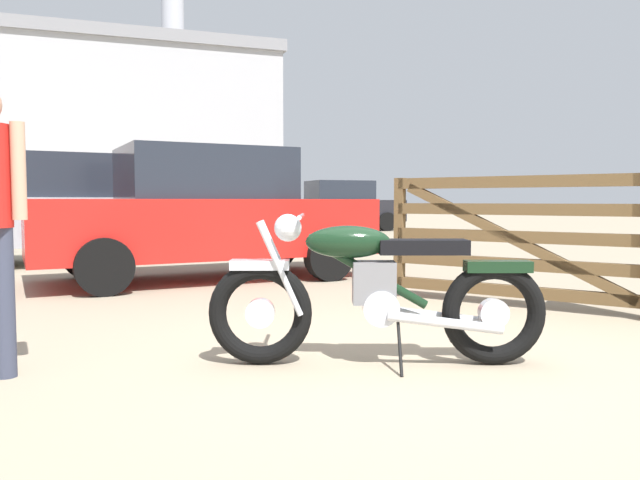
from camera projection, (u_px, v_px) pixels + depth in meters
The scene contains 8 objects.
ground_plane at pixel (412, 363), 3.82m from camera, with size 80.00×80.00×0.00m, color gray.
vintage_motorcycle at pixel (374, 292), 3.77m from camera, with size 1.99×0.87×0.94m.
timber_gate at pixel (543, 234), 5.66m from camera, with size 1.57×2.15×1.60m.
blue_hatchback_right at pixel (204, 214), 7.85m from camera, with size 4.37×2.30×1.67m.
red_hatchback_near at pixel (4, 205), 9.48m from camera, with size 4.88×2.41×1.74m.
silver_sedan_mid at pixel (185, 207), 15.73m from camera, with size 4.38×2.31×1.67m.
dark_sedan_left at pixel (339, 206), 20.67m from camera, with size 4.20×1.92×1.67m.
industrial_building at pixel (90, 137), 29.58m from camera, with size 16.44×12.01×18.05m.
Camera 1 is at (-1.84, -3.33, 1.01)m, focal length 34.43 mm.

